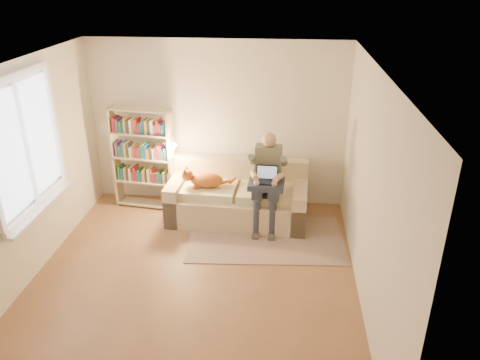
# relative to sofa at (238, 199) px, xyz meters

# --- Properties ---
(floor) EXTENTS (4.50, 4.50, 0.00)m
(floor) POSITION_rel_sofa_xyz_m (-0.39, -1.64, -0.32)
(floor) COLOR brown
(floor) RESTS_ON ground
(ceiling) EXTENTS (4.00, 4.50, 0.02)m
(ceiling) POSITION_rel_sofa_xyz_m (-0.39, -1.64, 2.28)
(ceiling) COLOR white
(ceiling) RESTS_ON wall_back
(wall_left) EXTENTS (0.02, 4.50, 2.60)m
(wall_left) POSITION_rel_sofa_xyz_m (-2.39, -1.64, 0.98)
(wall_left) COLOR silver
(wall_left) RESTS_ON floor
(wall_right) EXTENTS (0.02, 4.50, 2.60)m
(wall_right) POSITION_rel_sofa_xyz_m (1.61, -1.64, 0.98)
(wall_right) COLOR silver
(wall_right) RESTS_ON floor
(wall_back) EXTENTS (4.00, 0.02, 2.60)m
(wall_back) POSITION_rel_sofa_xyz_m (-0.39, 0.61, 0.98)
(wall_back) COLOR silver
(wall_back) RESTS_ON floor
(wall_front) EXTENTS (4.00, 0.02, 2.60)m
(wall_front) POSITION_rel_sofa_xyz_m (-0.39, -3.89, 0.98)
(wall_front) COLOR silver
(wall_front) RESTS_ON floor
(window) EXTENTS (0.12, 1.52, 1.69)m
(window) POSITION_rel_sofa_xyz_m (-2.33, -1.44, 1.06)
(window) COLOR white
(window) RESTS_ON wall_left
(sofa) EXTENTS (2.11, 1.02, 0.88)m
(sofa) POSITION_rel_sofa_xyz_m (0.00, 0.00, 0.00)
(sofa) COLOR #C7B18D
(sofa) RESTS_ON floor
(person) EXTENTS (0.40, 0.63, 1.42)m
(person) POSITION_rel_sofa_xyz_m (0.44, -0.18, 0.49)
(person) COLOR #6C6F5A
(person) RESTS_ON sofa
(cat) EXTENTS (0.75, 0.28, 0.27)m
(cat) POSITION_rel_sofa_xyz_m (-0.51, -0.11, 0.36)
(cat) COLOR orange
(cat) RESTS_ON sofa
(blanket) EXTENTS (0.52, 0.43, 0.09)m
(blanket) POSITION_rel_sofa_xyz_m (0.41, -0.30, 0.42)
(blanket) COLOR #252E41
(blanket) RESTS_ON person
(laptop) EXTENTS (0.32, 0.27, 0.27)m
(laptop) POSITION_rel_sofa_xyz_m (0.41, -0.29, 0.51)
(laptop) COLOR black
(laptop) RESTS_ON blanket
(bookshelf) EXTENTS (1.08, 0.43, 1.64)m
(bookshelf) POSITION_rel_sofa_xyz_m (-1.51, 0.26, 0.58)
(bookshelf) COLOR #B9AA8B
(bookshelf) RESTS_ON floor
(rug) EXTENTS (2.27, 1.44, 0.01)m
(rug) POSITION_rel_sofa_xyz_m (0.46, -0.58, -0.31)
(rug) COLOR gray
(rug) RESTS_ON floor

